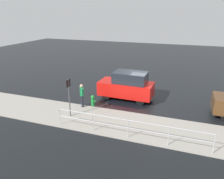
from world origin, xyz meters
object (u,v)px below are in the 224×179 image
fire_hydrant (93,101)px  sign_post (69,92)px  pedestrian (82,94)px  moving_hatchback (127,86)px

fire_hydrant → sign_post: 2.30m
fire_hydrant → sign_post: (0.68, 1.86, 1.18)m
fire_hydrant → sign_post: sign_post is taller
pedestrian → sign_post: (0.06, 1.50, 0.62)m
moving_hatchback → pedestrian: moving_hatchback is taller
moving_hatchback → sign_post: 4.67m
fire_hydrant → pedestrian: pedestrian is taller
moving_hatchback → sign_post: size_ratio=1.64×
pedestrian → sign_post: size_ratio=0.68×
moving_hatchback → pedestrian: bearing=44.9°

